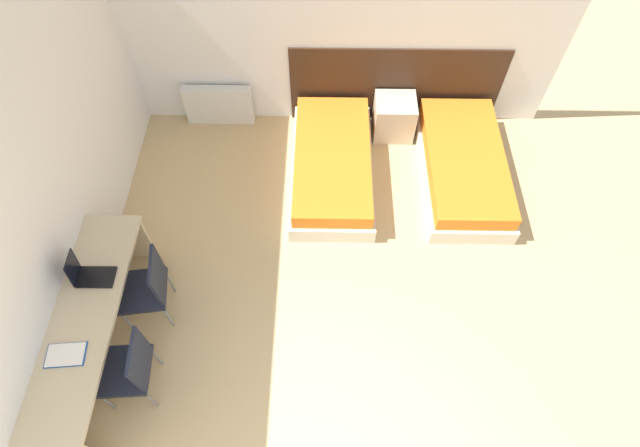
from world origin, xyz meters
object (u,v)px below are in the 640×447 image
(bed_near_window, at_px, (332,165))
(laptop, at_px, (88,274))
(chair_near_laptop, at_px, (148,286))
(nightstand, at_px, (394,117))
(chair_near_notebook, at_px, (130,368))
(bed_near_door, at_px, (463,166))

(bed_near_window, relative_size, laptop, 5.54)
(laptop, bearing_deg, bed_near_window, 39.01)
(chair_near_laptop, xyz_separation_m, laptop, (-0.44, -0.03, 0.29))
(nightstand, bearing_deg, chair_near_notebook, -127.34)
(nightstand, xyz_separation_m, chair_near_notebook, (-2.48, -3.26, 0.26))
(bed_near_window, bearing_deg, chair_near_laptop, -134.18)
(chair_near_notebook, xyz_separation_m, laptop, (-0.44, 0.73, 0.29))
(nightstand, relative_size, laptop, 1.52)
(bed_near_door, relative_size, chair_near_laptop, 2.03)
(bed_near_door, xyz_separation_m, laptop, (-3.69, -1.79, 0.61))
(chair_near_laptop, bearing_deg, chair_near_notebook, -97.99)
(bed_near_door, height_order, laptop, laptop)
(nightstand, height_order, chair_near_notebook, chair_near_notebook)
(bed_near_window, bearing_deg, chair_near_notebook, -124.19)
(nightstand, xyz_separation_m, chair_near_laptop, (-2.49, -2.50, 0.26))
(nightstand, distance_m, laptop, 3.90)
(nightstand, height_order, laptop, laptop)
(bed_near_window, xyz_separation_m, chair_near_laptop, (-1.72, -1.77, 0.32))
(bed_near_door, distance_m, chair_near_notebook, 4.13)
(nightstand, distance_m, chair_near_laptop, 3.53)
(bed_near_window, distance_m, bed_near_door, 1.53)
(bed_near_window, distance_m, chair_near_notebook, 3.07)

